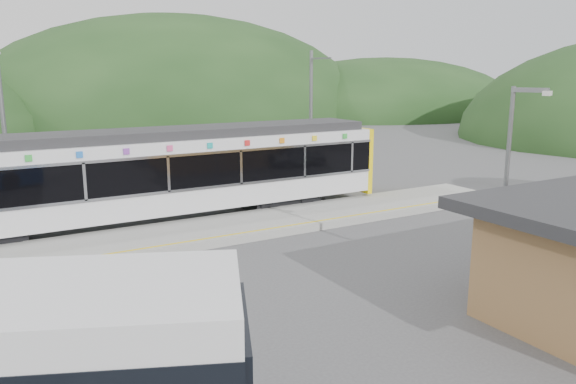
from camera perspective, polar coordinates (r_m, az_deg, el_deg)
ground at (r=18.67m, az=-1.64°, el=-6.50°), size 120.00×120.00×0.00m
hills at (r=26.15m, az=4.69°, el=-1.10°), size 146.00×149.00×26.00m
platform at (r=21.45m, az=-5.90°, el=-3.66°), size 26.00×3.20×0.30m
yellow_line at (r=20.27m, az=-4.37°, el=-4.11°), size 26.00×0.10×0.01m
train at (r=22.70m, az=-14.39°, el=1.86°), size 20.44×3.01×3.74m
catenary_mast_west at (r=24.24m, az=-26.84°, el=5.36°), size 0.18×1.80×7.00m
catenary_mast_east at (r=28.73m, az=2.38°, el=7.49°), size 0.18×1.80×7.00m
lamp_post at (r=16.37m, az=21.67°, el=2.07°), size 0.49×1.05×5.58m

